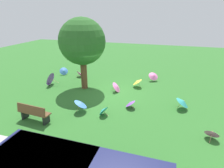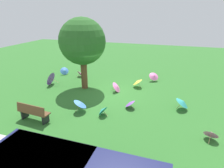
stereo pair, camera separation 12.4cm
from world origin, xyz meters
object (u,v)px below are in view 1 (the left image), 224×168
parasol_blue_0 (81,103)px  parasol_pink_4 (154,76)px  shade_tree (82,42)px  parasol_purple_0 (50,79)px  parasol_yellow_0 (137,81)px  parasol_teal_2 (103,110)px  parasol_pink_2 (212,133)px  parasol_purple_1 (130,103)px  parasol_pink_3 (80,74)px  parasol_teal_0 (183,102)px  parasol_pink_1 (117,87)px  parasol_blue_1 (64,71)px  park_bench (34,113)px

parasol_blue_0 → parasol_pink_4: parasol_blue_0 is taller
shade_tree → parasol_purple_0: (2.57, 0.23, -2.64)m
parasol_yellow_0 → parasol_teal_2: size_ratio=1.04×
parasol_pink_2 → parasol_purple_1: (3.74, -1.64, 0.01)m
shade_tree → parasol_pink_3: bearing=-56.6°
parasol_purple_1 → parasol_teal_2: parasol_teal_2 is taller
parasol_teal_0 → parasol_pink_4: size_ratio=0.79×
parasol_pink_1 → parasol_pink_4: size_ratio=0.77×
parasol_teal_2 → parasol_pink_4: 6.13m
parasol_teal_0 → parasol_pink_1: parasol_teal_0 is taller
parasol_purple_0 → parasol_teal_0: 8.89m
parasol_yellow_0 → parasol_purple_1: bearing=93.5°
parasol_blue_1 → parasol_pink_3: parasol_blue_1 is taller
parasol_pink_3 → parasol_pink_4: bearing=-173.1°
parasol_blue_1 → parasol_yellow_0: parasol_yellow_0 is taller
parasol_pink_1 → parasol_purple_1: size_ratio=1.16×
parasol_teal_2 → parasol_purple_1: bearing=-134.2°
shade_tree → parasol_pink_3: (1.36, -2.06, -2.84)m
parasol_purple_0 → parasol_blue_0: bearing=143.6°
parasol_pink_2 → parasol_teal_2: 4.90m
parasol_purple_0 → parasol_pink_3: parasol_purple_0 is taller
park_bench → parasol_purple_1: bearing=-146.5°
parasol_yellow_0 → parasol_purple_0: bearing=13.7°
parasol_pink_3 → parasol_purple_1: bearing=141.2°
parasol_pink_1 → shade_tree: bearing=1.2°
park_bench → parasol_blue_0: 2.29m
parasol_teal_0 → parasol_pink_4: (1.92, -3.95, -0.01)m
parasol_blue_1 → parasol_yellow_0: (-6.21, 0.90, 0.07)m
parasol_blue_0 → parasol_pink_4: (-3.11, -5.79, -0.05)m
parasol_blue_0 → parasol_pink_3: bearing=-63.1°
parasol_pink_1 → parasol_pink_2: bearing=144.5°
park_bench → parasol_teal_0: 7.53m
parasol_purple_1 → parasol_pink_4: parasol_pink_4 is taller
parasol_purple_0 → parasol_pink_3: (-1.22, -2.29, -0.20)m
park_bench → parasol_pink_3: bearing=-82.4°
parasol_pink_1 → parasol_pink_3: bearing=-28.9°
parasol_blue_1 → parasol_pink_4: (-7.18, -0.63, 0.08)m
parasol_yellow_0 → parasol_blue_1: bearing=-8.3°
parasol_pink_1 → parasol_pink_3: parasol_pink_1 is taller
parasol_blue_0 → parasol_pink_4: bearing=-118.3°
shade_tree → parasol_pink_1: (-2.28, -0.05, -2.78)m
parasol_pink_3 → parasol_pink_4: (-5.70, -0.69, 0.15)m
parasol_pink_2 → parasol_pink_4: bearing=-64.8°
parasol_blue_1 → parasol_pink_2: parasol_blue_1 is taller
parasol_yellow_0 → parasol_pink_3: parasol_yellow_0 is taller
parasol_purple_0 → parasol_pink_1: parasol_purple_0 is taller
parasol_purple_0 → park_bench: bearing=115.8°
park_bench → parasol_blue_1: bearing=-70.5°
parasol_teal_0 → parasol_pink_2: bearing=114.0°
parasol_teal_0 → parasol_pink_2: (-1.03, 2.33, -0.15)m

